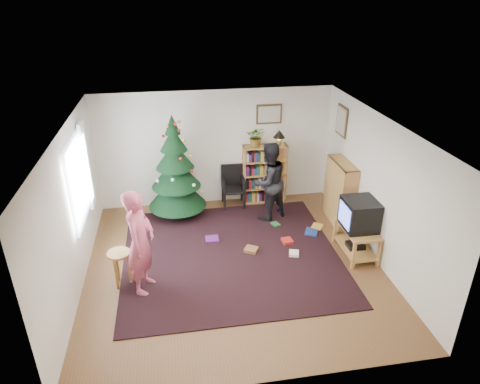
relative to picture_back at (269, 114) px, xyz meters
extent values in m
plane|color=brown|center=(-1.15, -2.48, -1.95)|extent=(5.00, 5.00, 0.00)
plane|color=white|center=(-1.15, -2.48, 0.55)|extent=(5.00, 5.00, 0.00)
cube|color=silver|center=(-1.15, 0.02, -0.70)|extent=(5.00, 0.02, 2.50)
cube|color=silver|center=(-1.15, -4.97, -0.70)|extent=(5.00, 0.02, 2.50)
cube|color=silver|center=(-3.65, -2.48, -0.70)|extent=(0.02, 5.00, 2.50)
cube|color=silver|center=(1.35, -2.48, -0.70)|extent=(0.02, 5.00, 2.50)
cube|color=black|center=(-1.15, -2.17, -1.94)|extent=(3.80, 3.60, 0.02)
cube|color=silver|center=(-3.62, -1.88, -0.45)|extent=(0.04, 1.20, 1.40)
cube|color=white|center=(-3.58, -1.18, -0.45)|extent=(0.06, 0.35, 1.60)
cube|color=#4C3319|center=(0.00, 0.00, 0.00)|extent=(0.55, 0.03, 0.42)
cube|color=beige|center=(0.00, 0.00, 0.00)|extent=(0.47, 0.01, 0.34)
cube|color=#4C3319|center=(1.33, -0.73, 0.00)|extent=(0.03, 0.50, 0.60)
cube|color=beige|center=(1.33, -0.73, 0.00)|extent=(0.01, 0.42, 0.52)
cylinder|color=#3F2816|center=(-2.03, -0.50, -1.83)|extent=(0.12, 0.12, 0.23)
cone|color=black|center=(-2.03, -0.50, -1.38)|extent=(1.20, 1.20, 0.68)
cone|color=black|center=(-2.03, -0.50, -0.97)|extent=(1.00, 1.00, 0.60)
cone|color=black|center=(-2.03, -0.50, -0.60)|extent=(0.77, 0.77, 0.53)
cone|color=black|center=(-2.03, -0.50, -0.27)|extent=(0.54, 0.54, 0.46)
cone|color=black|center=(-2.03, -0.50, 0.03)|extent=(0.31, 0.31, 0.39)
cube|color=#B37840|center=(-0.10, -0.14, -1.30)|extent=(0.95, 0.30, 1.30)
cube|color=#B37840|center=(-0.10, -0.14, -0.66)|extent=(0.95, 0.30, 0.03)
cube|color=#B37840|center=(1.19, -1.32, -1.30)|extent=(0.30, 0.95, 1.30)
cube|color=#B37840|center=(1.19, -1.32, -0.66)|extent=(0.30, 0.95, 0.03)
cube|color=#B37840|center=(1.07, -2.50, -1.42)|extent=(0.52, 0.93, 0.04)
cube|color=#B37840|center=(0.84, -2.94, -1.69)|extent=(0.05, 0.05, 0.51)
cube|color=#B37840|center=(1.30, -2.94, -1.69)|extent=(0.05, 0.05, 0.51)
cube|color=#B37840|center=(0.84, -2.07, -1.69)|extent=(0.05, 0.05, 0.51)
cube|color=#B37840|center=(1.30, -2.07, -1.69)|extent=(0.05, 0.05, 0.51)
cube|color=#B37840|center=(1.07, -2.50, -1.83)|extent=(0.48, 0.89, 0.03)
cube|color=black|center=(1.07, -2.50, -1.77)|extent=(0.30, 0.25, 0.08)
cube|color=black|center=(1.07, -2.50, -1.14)|extent=(0.55, 0.61, 0.53)
cube|color=#5169DD|center=(0.79, -2.50, -1.14)|extent=(0.01, 0.47, 0.38)
cube|color=black|center=(-0.81, -0.27, -1.55)|extent=(0.50, 0.50, 0.05)
cube|color=black|center=(-0.81, -0.06, -1.30)|extent=(0.49, 0.07, 0.49)
cube|color=black|center=(-1.03, -0.49, -1.75)|extent=(0.05, 0.05, 0.40)
cube|color=black|center=(-0.60, -0.49, -1.75)|extent=(0.05, 0.05, 0.40)
cube|color=black|center=(-1.03, -0.06, -1.75)|extent=(0.05, 0.05, 0.40)
cube|color=black|center=(-0.60, -0.06, -1.75)|extent=(0.05, 0.05, 0.40)
cylinder|color=#B37840|center=(-3.01, -2.70, -1.36)|extent=(0.36, 0.36, 0.04)
cylinder|color=#B37840|center=(-2.88, -2.70, -1.67)|extent=(0.04, 0.04, 0.57)
cylinder|color=#B37840|center=(-3.08, -2.59, -1.67)|extent=(0.04, 0.04, 0.57)
cylinder|color=#B37840|center=(-3.08, -2.82, -1.67)|extent=(0.04, 0.04, 0.57)
imported|color=#B74960|center=(-2.64, -2.88, -1.08)|extent=(0.58, 0.72, 1.73)
imported|color=black|center=(-0.20, -0.94, -1.12)|extent=(1.00, 0.92, 1.65)
imported|color=gray|center=(-0.30, -0.14, -0.43)|extent=(0.46, 0.43, 0.43)
cylinder|color=#A57F33|center=(0.20, -0.14, -0.60)|extent=(0.11, 0.11, 0.11)
sphere|color=#FFD88C|center=(0.20, -0.14, -0.48)|extent=(0.11, 0.11, 0.11)
cone|color=black|center=(0.20, -0.14, -0.40)|extent=(0.25, 0.25, 0.17)
cube|color=#A51E19|center=(-0.04, -1.97, -1.91)|extent=(0.20, 0.20, 0.08)
cube|color=navy|center=(0.52, -1.70, -1.91)|extent=(0.20, 0.20, 0.08)
cube|color=#1E592D|center=(-0.11, -1.30, -1.91)|extent=(0.20, 0.20, 0.08)
cube|color=gold|center=(0.69, -1.52, -1.91)|extent=(0.20, 0.20, 0.08)
cube|color=brown|center=(-0.77, -2.14, -1.91)|extent=(0.20, 0.20, 0.08)
cube|color=beige|center=(-0.03, -2.39, -1.91)|extent=(0.20, 0.20, 0.08)
cube|color=#4C1959|center=(-1.44, -1.68, -1.91)|extent=(0.20, 0.20, 0.08)
camera|label=1|loc=(-2.05, -8.57, 2.45)|focal=32.00mm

